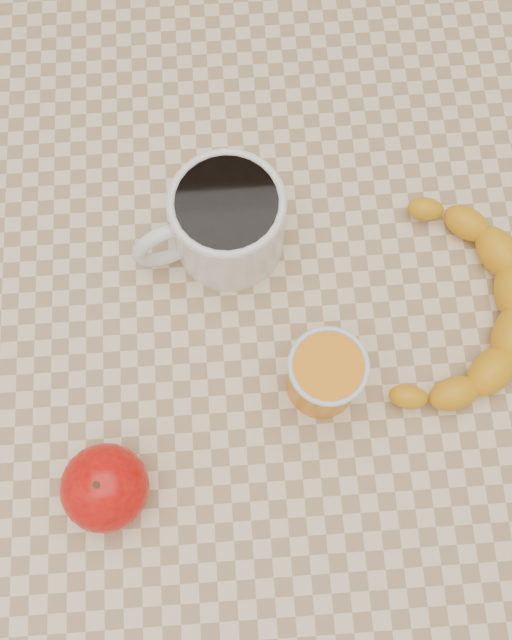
{
  "coord_description": "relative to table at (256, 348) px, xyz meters",
  "views": [
    {
      "loc": [
        -0.01,
        -0.19,
        1.41
      ],
      "look_at": [
        0.0,
        0.0,
        0.77
      ],
      "focal_mm": 40.0,
      "sensor_mm": 36.0,
      "label": 1
    }
  ],
  "objects": [
    {
      "name": "coffee_mug",
      "position": [
        -0.02,
        0.09,
        0.14
      ],
      "size": [
        0.16,
        0.13,
        0.09
      ],
      "color": "white",
      "rests_on": "table"
    },
    {
      "name": "table",
      "position": [
        0.0,
        0.0,
        0.0
      ],
      "size": [
        0.8,
        0.8,
        0.75
      ],
      "color": "beige",
      "rests_on": "ground"
    },
    {
      "name": "apple",
      "position": [
        -0.14,
        -0.14,
        0.12
      ],
      "size": [
        0.08,
        0.08,
        0.07
      ],
      "color": "#A50507",
      "rests_on": "table"
    },
    {
      "name": "ground",
      "position": [
        0.0,
        0.0,
        -0.66
      ],
      "size": [
        3.0,
        3.0,
        0.0
      ],
      "primitive_type": "plane",
      "color": "tan",
      "rests_on": "ground"
    },
    {
      "name": "banana",
      "position": [
        0.19,
        -0.0,
        0.11
      ],
      "size": [
        0.36,
        0.38,
        0.04
      ],
      "primitive_type": null,
      "rotation": [
        0.0,
        0.0,
        -0.39
      ],
      "color": "orange",
      "rests_on": "table"
    },
    {
      "name": "orange_juice_glass",
      "position": [
        0.06,
        -0.06,
        0.13
      ],
      "size": [
        0.07,
        0.07,
        0.08
      ],
      "color": "orange",
      "rests_on": "table"
    }
  ]
}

